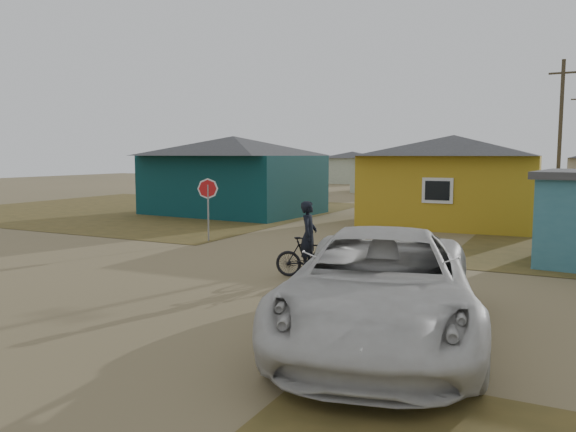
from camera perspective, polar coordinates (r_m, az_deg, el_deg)
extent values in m
plane|color=olive|center=(13.65, -5.65, -6.67)|extent=(120.00, 120.00, 0.00)
cube|color=brown|center=(32.30, -14.26, 0.65)|extent=(20.00, 18.00, 0.00)
cube|color=#092F32|center=(29.30, -5.54, 3.19)|extent=(8.40, 6.54, 3.00)
pyramid|color=#323234|center=(29.26, -5.58, 7.11)|extent=(8.93, 7.08, 1.00)
cube|color=#B7911C|center=(25.68, 16.34, 2.55)|extent=(7.21, 6.24, 3.00)
pyramid|color=#323234|center=(25.64, 16.47, 6.90)|extent=(7.72, 6.76, 0.90)
cube|color=silver|center=(22.71, 14.94, 2.52)|extent=(1.20, 0.06, 1.00)
cube|color=black|center=(22.68, 14.93, 2.51)|extent=(0.95, 0.04, 0.75)
cube|color=#B2BBA1|center=(47.12, 10.62, 4.13)|extent=(6.49, 5.60, 2.80)
pyramid|color=#323234|center=(47.09, 10.67, 6.32)|extent=(7.04, 6.15, 0.80)
cube|color=#B2BBA1|center=(61.02, 6.55, 4.61)|extent=(5.75, 5.28, 2.70)
pyramid|color=#323234|center=(61.00, 6.57, 6.20)|extent=(6.28, 5.81, 0.70)
cylinder|color=#463C2A|center=(33.23, 25.90, 7.27)|extent=(0.20, 0.20, 8.00)
cube|color=#463C2A|center=(33.49, 26.18, 12.92)|extent=(1.40, 0.10, 0.10)
cylinder|color=gray|center=(19.90, -8.11, 0.29)|extent=(0.06, 0.06, 2.00)
imported|color=black|center=(13.94, 2.11, -4.24)|extent=(1.75, 0.81, 1.02)
imported|color=black|center=(13.85, 2.12, -1.93)|extent=(0.51, 0.68, 1.67)
imported|color=silver|center=(9.43, 9.36, -7.00)|extent=(4.38, 6.96, 1.79)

